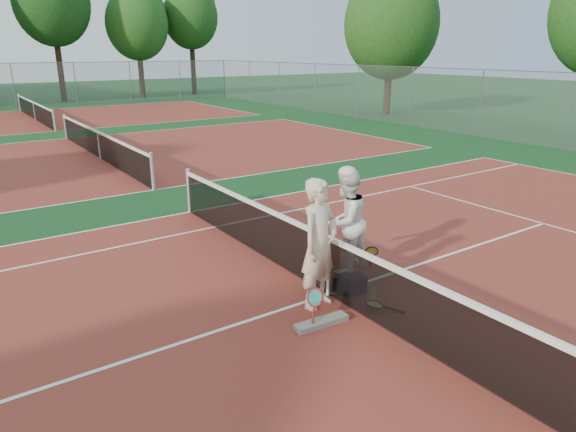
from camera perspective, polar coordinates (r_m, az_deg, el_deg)
The scene contains 22 objects.
ground at distance 8.60m, azimuth 4.51°, elevation -8.69°, with size 130.00×130.00×0.00m, color #0F3A18.
court_main at distance 8.60m, azimuth 4.51°, elevation -8.67°, with size 23.77×10.97×0.01m, color maroon.
court_far_a at distance 20.41m, azimuth -20.10°, elevation 6.03°, with size 23.77×10.97×0.01m, color maroon.
court_far_b at distance 33.52m, azimuth -26.25°, elevation 9.59°, with size 23.77×10.97×0.01m, color maroon.
net_main at distance 8.38m, azimuth 4.59°, elevation -5.57°, with size 0.10×10.98×1.02m, color black, non-canonical shape.
net_far_a at distance 20.32m, azimuth -20.25°, elevation 7.43°, with size 0.10×10.98×1.02m, color black, non-canonical shape.
net_far_b at distance 33.46m, azimuth -26.37°, elevation 10.44°, with size 0.10×10.98×1.02m, color black, non-canonical shape.
fence_back at distance 40.30m, azimuth -28.19°, elevation 12.60°, with size 32.00×0.06×3.00m, color slate, non-canonical shape.
fence_right at distance 24.55m, azimuth 24.61°, elevation 10.91°, with size 54.50×0.06×3.00m, color slate, non-canonical shape.
player_a at distance 7.86m, azimuth 3.49°, elevation -3.12°, with size 0.75×0.49×2.06m, color beige.
player_b at distance 9.19m, azimuth 6.44°, elevation -0.60°, with size 0.91×0.71×1.88m, color white.
racket_red at distance 7.68m, azimuth 3.01°, elevation -9.97°, with size 0.36×0.27×0.52m, color maroon, non-canonical shape.
racket_black_held at distance 9.40m, azimuth 9.24°, elevation -4.72°, with size 0.35×0.27×0.52m, color black, non-canonical shape.
racket_spare at distance 8.17m, azimuth 9.57°, elevation -9.86°, with size 0.60×0.27×0.14m, color black, non-canonical shape.
sports_bag_navy at distance 8.68m, azimuth 6.32°, elevation -7.49°, with size 0.35×0.24×0.27m, color black.
sports_bag_purple at distance 8.64m, azimuth 7.35°, elevation -7.56°, with size 0.36×0.25×0.29m, color black.
net_cover_canvas at distance 7.69m, azimuth 3.74°, elevation -11.72°, with size 0.86×0.20×0.09m, color slate.
water_bottle at distance 8.32m, azimuth 9.38°, elevation -8.70°, with size 0.09×0.09×0.30m, color silver.
tree_back_3 at distance 44.51m, azimuth -24.79°, elevation 20.72°, with size 5.48×5.48×10.32m.
tree_back_4 at distance 45.84m, azimuth -16.42°, elevation 19.75°, with size 4.97×4.97×8.68m.
tree_back_5 at distance 48.34m, azimuth -10.79°, elevation 20.87°, with size 4.72×4.72×9.27m.
tree_right_1 at distance 33.22m, azimuth 11.41°, elevation 20.18°, with size 5.65×5.65×8.56m.
Camera 1 is at (-4.89, -5.93, 3.86)m, focal length 32.00 mm.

